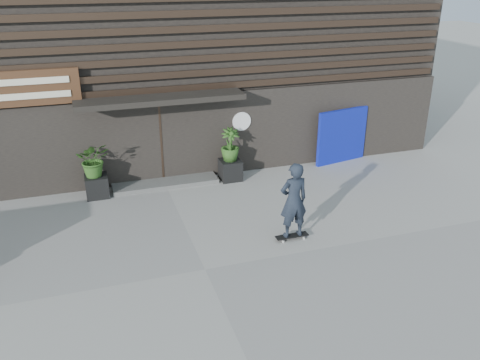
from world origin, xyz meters
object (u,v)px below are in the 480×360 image
object	(u,v)px
blue_tarp	(342,136)
skateboarder	(294,201)
planter_pot_left	(97,186)
planter_pot_right	(230,170)

from	to	relation	value
blue_tarp	skateboarder	size ratio (longest dim) A/B	0.98
blue_tarp	skateboarder	xyz separation A→B (m)	(-3.46, -4.10, 0.12)
planter_pot_left	planter_pot_right	xyz separation A→B (m)	(3.80, 0.00, 0.00)
planter_pot_right	blue_tarp	bearing A→B (deg)	4.53
planter_pot_left	planter_pot_right	bearing A→B (deg)	0.00
blue_tarp	skateboarder	bearing A→B (deg)	-141.42
planter_pot_left	skateboarder	world-z (taller)	skateboarder
skateboarder	planter_pot_right	bearing A→B (deg)	94.91
planter_pot_left	skateboarder	distance (m)	5.65
blue_tarp	planter_pot_left	bearing A→B (deg)	171.02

